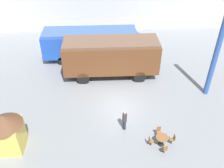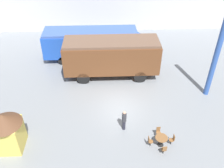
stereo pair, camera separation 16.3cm
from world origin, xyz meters
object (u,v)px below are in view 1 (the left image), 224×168
(streamlined_locomotive, at_px, (97,42))
(cafe_chair_0, at_px, (165,149))
(visitor_person, at_px, (125,119))
(passenger_coach_wooden, at_px, (111,55))
(cafe_table_near, at_px, (162,139))
(ticket_kiosk, at_px, (7,130))

(streamlined_locomotive, bearing_deg, cafe_chair_0, -71.31)
(visitor_person, bearing_deg, passenger_coach_wooden, 94.99)
(cafe_chair_0, relative_size, visitor_person, 0.49)
(streamlined_locomotive, distance_m, cafe_table_near, 13.20)
(passenger_coach_wooden, xyz_separation_m, visitor_person, (0.64, -7.30, -1.26))
(streamlined_locomotive, bearing_deg, ticket_kiosk, -116.52)
(passenger_coach_wooden, xyz_separation_m, ticket_kiosk, (-7.33, -8.62, -0.56))
(streamlined_locomotive, relative_size, cafe_chair_0, 13.51)
(visitor_person, bearing_deg, ticket_kiosk, -170.65)
(passenger_coach_wooden, bearing_deg, streamlined_locomotive, 110.94)
(visitor_person, distance_m, ticket_kiosk, 8.10)
(cafe_chair_0, xyz_separation_m, visitor_person, (-2.51, 2.44, 0.47))
(passenger_coach_wooden, bearing_deg, cafe_chair_0, -72.12)
(passenger_coach_wooden, bearing_deg, visitor_person, -85.01)
(streamlined_locomotive, distance_m, ticket_kiosk, 13.47)
(streamlined_locomotive, height_order, visitor_person, streamlined_locomotive)
(streamlined_locomotive, xyz_separation_m, cafe_chair_0, (4.46, -13.18, -1.37))
(passenger_coach_wooden, relative_size, visitor_person, 4.94)
(passenger_coach_wooden, height_order, cafe_table_near, passenger_coach_wooden)
(streamlined_locomotive, height_order, passenger_coach_wooden, passenger_coach_wooden)
(streamlined_locomotive, distance_m, cafe_chair_0, 13.98)
(streamlined_locomotive, height_order, cafe_chair_0, streamlined_locomotive)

